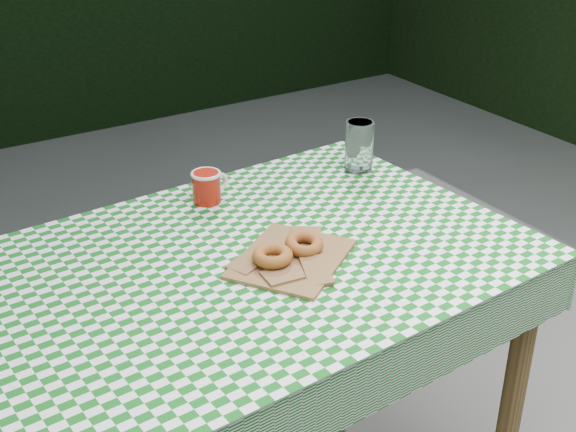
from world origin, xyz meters
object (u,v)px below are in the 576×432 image
object	(u,v)px
paper_bag	(291,258)
table	(248,389)
coffee_mug	(207,187)
drinking_glass	(359,146)

from	to	relation	value
paper_bag	table	bearing A→B (deg)	143.40
table	paper_bag	world-z (taller)	paper_bag
table	coffee_mug	world-z (taller)	coffee_mug
paper_bag	drinking_glass	size ratio (longest dim) A/B	1.88
table	drinking_glass	size ratio (longest dim) A/B	8.78
table	drinking_glass	distance (m)	0.75
table	coffee_mug	bearing A→B (deg)	74.81
drinking_glass	table	bearing A→B (deg)	-153.00
table	coffee_mug	distance (m)	0.53
table	coffee_mug	xyz separation A→B (m)	(0.07, 0.31, 0.42)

